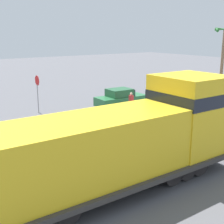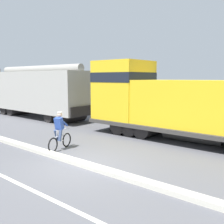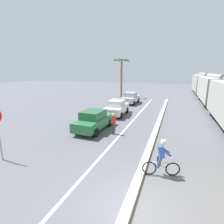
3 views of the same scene
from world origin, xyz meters
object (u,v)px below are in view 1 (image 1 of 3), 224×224
at_px(locomotive, 127,143).
at_px(parked_car_green, 121,98).
at_px(stop_sign, 37,87).
at_px(cyclist, 115,123).
at_px(parked_car_silver, 215,84).
at_px(pedestrian_by_cars, 131,102).
at_px(palm_tree_near, 224,43).
at_px(parked_car_white, 168,92).

bearing_deg(locomotive, parked_car_green, 144.22).
relative_size(locomotive, stop_sign, 4.03).
bearing_deg(cyclist, parked_car_silver, 108.63).
xyz_separation_m(stop_sign, pedestrian_by_cars, (4.28, 5.70, -1.18)).
height_order(parked_car_green, palm_tree_near, palm_tree_near).
bearing_deg(pedestrian_by_cars, stop_sign, -126.89).
distance_m(parked_car_silver, cyclist, 17.69).
xyz_separation_m(parked_car_white, stop_sign, (-2.68, -11.25, 1.21)).
bearing_deg(locomotive, pedestrian_by_cars, 140.46).
height_order(parked_car_silver, cyclist, cyclist).
height_order(stop_sign, palm_tree_near, palm_tree_near).
bearing_deg(cyclist, locomotive, -31.55).
distance_m(locomotive, parked_car_silver, 22.72).
bearing_deg(palm_tree_near, parked_car_white, -74.91).
distance_m(locomotive, palm_tree_near, 28.86).
distance_m(parked_car_green, stop_sign, 6.64).
distance_m(parked_car_white, palm_tree_near, 13.22).
bearing_deg(stop_sign, parked_car_white, 76.58).
relative_size(parked_car_silver, cyclist, 2.48).
height_order(parked_car_silver, stop_sign, stop_sign).
bearing_deg(palm_tree_near, parked_car_silver, -59.64).
bearing_deg(pedestrian_by_cars, cyclist, -48.07).
bearing_deg(parked_car_silver, cyclist, -71.37).
xyz_separation_m(cyclist, pedestrian_by_cars, (-3.81, 4.24, 0.03)).
relative_size(parked_car_green, cyclist, 2.48).
height_order(parked_car_green, cyclist, cyclist).
bearing_deg(parked_car_white, cyclist, -61.10).
height_order(parked_car_green, stop_sign, stop_sign).
bearing_deg(parked_car_silver, palm_tree_near, 120.36).
relative_size(locomotive, cyclist, 6.77).
relative_size(stop_sign, pedestrian_by_cars, 1.78).
height_order(locomotive, parked_car_silver, locomotive).
xyz_separation_m(parked_car_white, cyclist, (5.41, -9.79, 0.00)).
bearing_deg(cyclist, pedestrian_by_cars, 131.93).
height_order(parked_car_green, pedestrian_by_cars, same).
distance_m(parked_car_white, pedestrian_by_cars, 5.77).
distance_m(parked_car_green, parked_car_white, 5.23).
height_order(parked_car_white, stop_sign, stop_sign).
bearing_deg(parked_car_green, pedestrian_by_cars, -10.40).
relative_size(parked_car_green, pedestrian_by_cars, 2.63).
xyz_separation_m(cyclist, palm_tree_near, (-8.68, 21.93, 4.07)).
distance_m(cyclist, palm_tree_near, 23.94).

